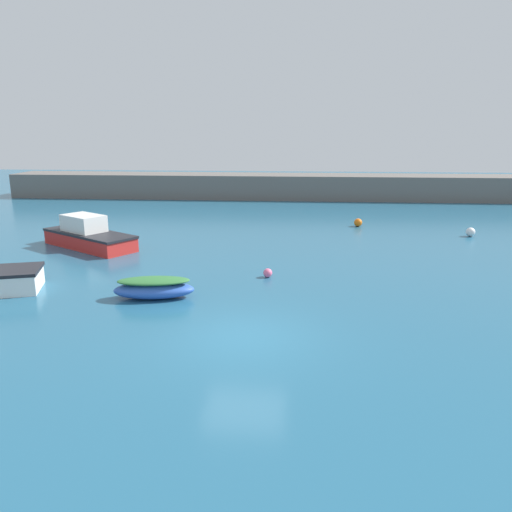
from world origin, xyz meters
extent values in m
cube|color=#235B7A|center=(0.00, 0.00, -0.10)|extent=(120.00, 120.00, 0.20)
cube|color=#66605B|center=(0.00, 30.72, 1.04)|extent=(47.64, 3.97, 2.08)
ellipsoid|color=#2D56B7|center=(-3.61, 3.17, 0.30)|extent=(3.02, 1.52, 0.60)
ellipsoid|color=#337238|center=(-3.61, 3.17, 0.65)|extent=(2.72, 1.37, 0.24)
cube|color=red|center=(-9.15, 10.76, 0.34)|extent=(5.63, 4.58, 0.69)
cube|color=black|center=(-9.15, 10.76, 0.75)|extent=(5.74, 4.67, 0.12)
cube|color=silver|center=(-9.50, 10.99, 1.17)|extent=(2.61, 2.38, 0.97)
sphere|color=white|center=(11.40, 15.13, 0.26)|extent=(0.51, 0.51, 0.51)
sphere|color=#EA668C|center=(0.34, 6.12, 0.19)|extent=(0.37, 0.37, 0.37)
sphere|color=orange|center=(5.37, 17.68, 0.25)|extent=(0.51, 0.51, 0.51)
camera|label=1|loc=(1.45, -13.63, 5.94)|focal=35.00mm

